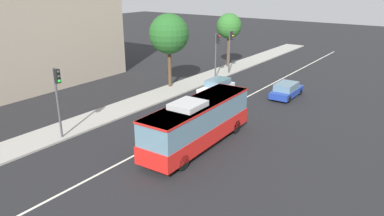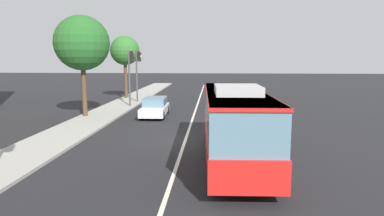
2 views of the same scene
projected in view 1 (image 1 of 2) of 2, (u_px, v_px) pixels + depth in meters
The scene contains 11 objects.
ground_plane at pixel (198, 123), 29.09m from camera, with size 160.00×160.00×0.00m, color black.
sidewalk_kerb at pixel (132, 105), 33.05m from camera, with size 80.00×3.14×0.14m, color #9E9B93.
lane_centre_line at pixel (198, 123), 29.09m from camera, with size 76.00×0.16×0.01m, color silver.
transit_bus at pixel (198, 121), 24.47m from camera, with size 10.08×2.83×3.46m.
sedan_white at pixel (217, 87), 36.38m from camera, with size 4.55×1.92×1.46m.
sedan_blue at pixel (287, 90), 35.19m from camera, with size 4.52×1.86×1.46m.
traffic_light_near_corner at pixel (58, 91), 24.92m from camera, with size 0.35×0.62×5.20m.
traffic_light_mid_block at pixel (231, 45), 42.97m from camera, with size 0.34×0.62×5.20m.
traffic_light_far_corner at pixel (217, 48), 40.64m from camera, with size 0.33×0.62×5.20m.
street_tree_kerbside_left at pixel (229, 26), 45.96m from camera, with size 3.16×3.16×6.90m.
street_tree_kerbside_centre at pixel (169, 34), 36.89m from camera, with size 4.07×4.07×7.67m.
Camera 1 is at (-22.21, -15.49, 10.72)m, focal length 34.15 mm.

